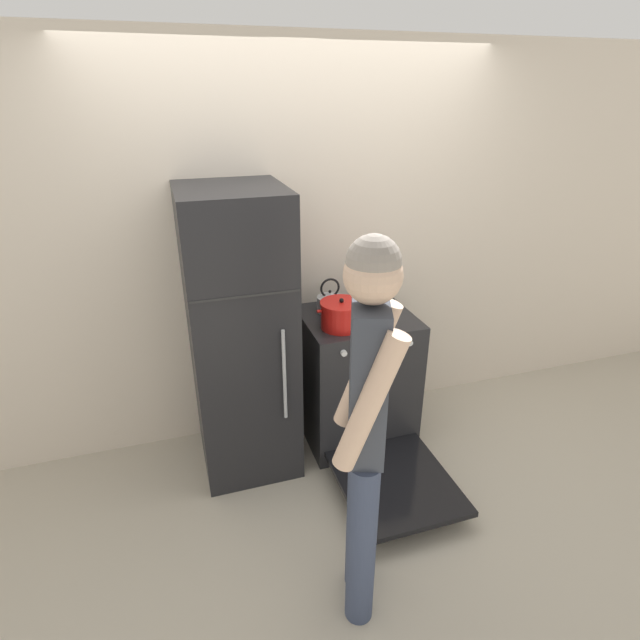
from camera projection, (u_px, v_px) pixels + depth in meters
The scene contains 8 objects.
ground_plane at pixel (302, 414), 3.79m from camera, with size 14.00×14.00×0.00m, color #B2A893.
wall_back at pixel (298, 251), 3.28m from camera, with size 10.00×0.06×2.55m.
refrigerator at pixel (241, 337), 3.00m from camera, with size 0.59×0.68×1.77m.
stove_range at pixel (358, 380), 3.38m from camera, with size 0.71×1.35×0.91m.
dutch_oven_pot at pixel (341, 315), 3.03m from camera, with size 0.30×0.26×0.19m.
tea_kettle at pixel (330, 301), 3.25m from camera, with size 0.21×0.17×0.23m.
utensil_jar at pixel (375, 297), 3.35m from camera, with size 0.10×0.10×0.27m.
person at pixel (366, 423), 2.00m from camera, with size 0.37×0.43×1.80m.
Camera 1 is at (-0.82, -3.03, 2.24)m, focal length 28.00 mm.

